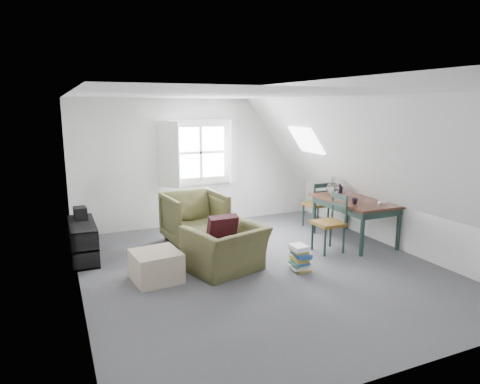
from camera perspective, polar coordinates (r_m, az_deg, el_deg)
name	(u,v)px	position (r m, az deg, el deg)	size (l,w,h in m)	color
floor	(261,268)	(6.43, 2.83, -10.13)	(5.50, 5.50, 0.00)	#4A4B4F
ceiling	(263,95)	(5.98, 3.08, 12.73)	(5.50, 5.50, 0.00)	white
wall_back	(200,162)	(8.60, -5.33, 3.98)	(5.00, 5.00, 0.00)	silver
wall_front	(408,240)	(3.90, 21.51, -6.01)	(5.00, 5.00, 0.00)	silver
wall_left	(74,201)	(5.46, -21.21, -1.13)	(5.50, 5.50, 0.00)	silver
wall_right	(397,174)	(7.54, 20.20, 2.25)	(5.50, 5.50, 0.00)	silver
slope_left	(152,154)	(5.49, -11.65, 5.05)	(5.50, 5.50, 0.00)	white
slope_right	(352,145)	(6.85, 14.73, 6.14)	(5.50, 5.50, 0.00)	white
dormer_window	(201,153)	(8.51, -5.20, 5.25)	(1.71, 0.35, 1.30)	white
skylight	(306,140)	(7.91, 8.84, 6.84)	(0.55, 0.75, 0.04)	white
armchair_near	(226,271)	(6.35, -1.85, -10.44)	(1.03, 0.90, 0.67)	#4A4A29
armchair_far	(195,243)	(7.60, -6.01, -6.72)	(0.96, 0.98, 0.90)	#4A4A29
throw_pillow	(222,229)	(6.28, -2.40, -5.00)	(0.44, 0.12, 0.44)	#380F17
ottoman	(156,266)	(6.06, -11.12, -9.65)	(0.62, 0.62, 0.41)	tan
dining_table	(355,205)	(7.74, 15.04, -1.67)	(0.91, 1.52, 0.76)	#37190E
demijohn	(333,188)	(7.95, 12.26, 0.53)	(0.23, 0.23, 0.32)	silver
vase_twigs	(341,186)	(8.17, 13.28, 0.80)	(0.08, 0.09, 0.61)	black
cup	(354,204)	(7.33, 15.02, -1.58)	(0.10, 0.10, 0.10)	black
paper_box	(382,202)	(7.51, 18.42, -1.32)	(0.12, 0.08, 0.04)	white
dining_chair_far	(317,204)	(8.49, 10.24, -1.57)	(0.43, 0.43, 0.91)	brown
dining_chair_near	(330,222)	(7.15, 11.96, -3.94)	(0.45, 0.45, 0.95)	brown
media_shelf	(83,243)	(7.14, -20.15, -6.39)	(0.38, 1.14, 0.58)	black
electronics_box	(80,213)	(7.31, -20.52, -2.69)	(0.18, 0.26, 0.20)	black
magazine_stack	(300,258)	(6.36, 7.99, -8.69)	(0.28, 0.33, 0.37)	#B29933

